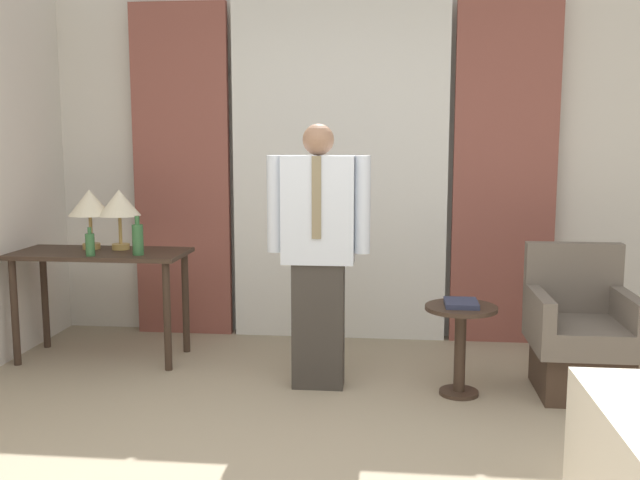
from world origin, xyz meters
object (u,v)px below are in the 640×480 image
object	(u,v)px
desk	(101,268)
bottle_by_lamp	(90,244)
armchair	(580,339)
bottle_near_edge	(138,239)
person	(318,247)
book	(461,303)
table_lamp_left	(90,204)
table_lamp_right	(119,205)
side_table	(460,335)

from	to	relation	value
desk	bottle_by_lamp	xyz separation A→B (m)	(0.01, -0.19, 0.20)
desk	armchair	world-z (taller)	armchair
desk	bottle_near_edge	world-z (taller)	bottle_near_edge
person	desk	bearing A→B (deg)	165.17
book	person	bearing A→B (deg)	176.82
table_lamp_left	bottle_by_lamp	distance (m)	0.40
desk	table_lamp_left	size ratio (longest dim) A/B	2.82
bottle_near_edge	armchair	xyz separation A→B (m)	(2.86, -0.22, -0.55)
table_lamp_left	armchair	distance (m)	3.41
desk	table_lamp_right	world-z (taller)	table_lamp_right
table_lamp_left	desk	bearing A→B (deg)	-43.73
bottle_near_edge	book	size ratio (longest dim) A/B	1.11
bottle_by_lamp	table_lamp_right	bearing A→B (deg)	72.11
person	book	bearing A→B (deg)	-3.18
table_lamp_right	bottle_near_edge	distance (m)	0.37
bottle_near_edge	armchair	world-z (taller)	bottle_near_edge
book	desk	bearing A→B (deg)	169.22
table_lamp_left	table_lamp_right	distance (m)	0.22
table_lamp_left	book	distance (m)	2.67
armchair	person	bearing A→B (deg)	-177.37
person	book	world-z (taller)	person
desk	book	size ratio (longest dim) A/B	4.96
desk	person	size ratio (longest dim) A/B	0.73
desk	bottle_near_edge	distance (m)	0.41
desk	table_lamp_left	distance (m)	0.47
person	table_lamp_left	bearing A→B (deg)	162.80
armchair	book	bearing A→B (deg)	-170.54
table_lamp_left	bottle_near_edge	xyz separation A→B (m)	(0.43, -0.22, -0.21)
bottle_near_edge	side_table	world-z (taller)	bottle_near_edge
table_lamp_left	bottle_near_edge	size ratio (longest dim) A/B	1.59
desk	table_lamp_right	size ratio (longest dim) A/B	2.82
bottle_near_edge	side_table	distance (m)	2.22
bottle_near_edge	desk	bearing A→B (deg)	159.39
table_lamp_left	table_lamp_right	world-z (taller)	same
table_lamp_right	bottle_by_lamp	size ratio (longest dim) A/B	2.19
bottle_near_edge	person	xyz separation A→B (m)	(1.26, -0.30, 0.01)
book	table_lamp_right	bearing A→B (deg)	166.30
person	book	distance (m)	0.93
armchair	book	world-z (taller)	armchair
book	armchair	bearing A→B (deg)	9.46
desk	person	xyz separation A→B (m)	(1.58, -0.42, 0.24)
desk	bottle_near_edge	size ratio (longest dim) A/B	4.49
side_table	armchair	bearing A→B (deg)	10.11
bottle_near_edge	book	world-z (taller)	bottle_near_edge
armchair	side_table	distance (m)	0.75
table_lamp_left	armchair	world-z (taller)	table_lamp_left
bottle_near_edge	bottle_by_lamp	size ratio (longest dim) A/B	1.38
table_lamp_left	bottle_near_edge	bearing A→B (deg)	-27.64
table_lamp_left	side_table	xyz separation A→B (m)	(2.56, -0.58, -0.71)
side_table	person	bearing A→B (deg)	176.26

